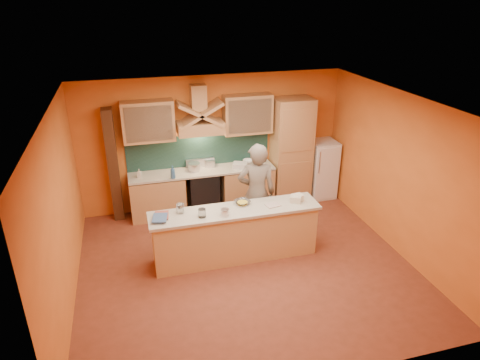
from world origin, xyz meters
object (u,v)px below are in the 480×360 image
object	(u,v)px
stove	(203,191)
fridge	(321,169)
kitchen_scale	(225,213)
mixing_bowl	(242,202)
person	(256,193)

from	to	relation	value
stove	fridge	bearing A→B (deg)	0.00
stove	fridge	world-z (taller)	fridge
fridge	kitchen_scale	size ratio (longest dim) A/B	11.53
kitchen_scale	mixing_bowl	bearing A→B (deg)	64.15
person	fridge	bearing A→B (deg)	-132.24
stove	kitchen_scale	bearing A→B (deg)	-90.42
kitchen_scale	mixing_bowl	size ratio (longest dim) A/B	0.44
person	mixing_bowl	world-z (taller)	person
stove	person	distance (m)	1.66
person	mixing_bowl	distance (m)	0.49
fridge	kitchen_scale	world-z (taller)	fridge
stove	kitchen_scale	xyz separation A→B (m)	(-0.02, -2.06, 0.54)
kitchen_scale	fridge	bearing A→B (deg)	61.50
fridge	mixing_bowl	size ratio (longest dim) A/B	5.11
fridge	mixing_bowl	distance (m)	2.92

